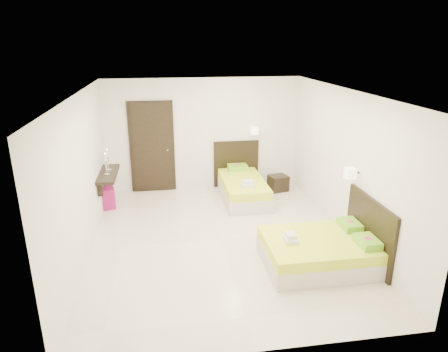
{
  "coord_description": "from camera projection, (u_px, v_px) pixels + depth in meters",
  "views": [
    {
      "loc": [
        -0.93,
        -6.32,
        3.39
      ],
      "look_at": [
        0.1,
        0.3,
        1.1
      ],
      "focal_mm": 32.0,
      "sensor_mm": 36.0,
      "label": 1
    }
  ],
  "objects": [
    {
      "name": "nightstand",
      "position": [
        278.0,
        183.0,
        9.44
      ],
      "size": [
        0.49,
        0.45,
        0.36
      ],
      "primitive_type": "cube",
      "rotation": [
        0.0,
        0.0,
        0.24
      ],
      "color": "black",
      "rests_on": "ground"
    },
    {
      "name": "bed_double",
      "position": [
        323.0,
        249.0,
        6.3
      ],
      "size": [
        1.7,
        1.45,
        1.4
      ],
      "color": "beige",
      "rests_on": "ground"
    },
    {
      "name": "ottoman",
      "position": [
        103.0,
        197.0,
        8.46
      ],
      "size": [
        0.54,
        0.54,
        0.45
      ],
      "primitive_type": "cube",
      "rotation": [
        0.0,
        0.0,
        0.23
      ],
      "color": "#85114D",
      "rests_on": "ground"
    },
    {
      "name": "floor",
      "position": [
        221.0,
        240.0,
        7.14
      ],
      "size": [
        5.5,
        5.5,
        0.0
      ],
      "primitive_type": "plane",
      "color": "beige",
      "rests_on": "ground"
    },
    {
      "name": "door",
      "position": [
        152.0,
        148.0,
        9.15
      ],
      "size": [
        1.02,
        0.15,
        2.14
      ],
      "color": "black",
      "rests_on": "ground"
    },
    {
      "name": "bed_single",
      "position": [
        242.0,
        186.0,
        8.97
      ],
      "size": [
        1.08,
        1.8,
        1.49
      ],
      "color": "beige",
      "rests_on": "ground"
    },
    {
      "name": "console_shelf",
      "position": [
        108.0,
        174.0,
        8.07
      ],
      "size": [
        0.35,
        1.2,
        0.78
      ],
      "color": "black",
      "rests_on": "ground"
    }
  ]
}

